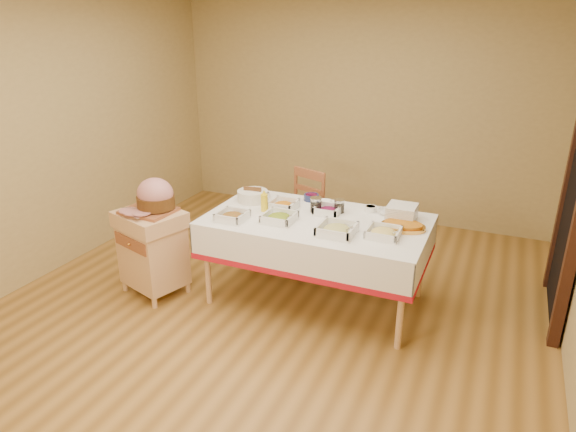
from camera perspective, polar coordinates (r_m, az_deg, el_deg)
The scene contains 22 objects.
room_shell at distance 3.93m, azimuth -2.32°, elevation 6.19°, with size 5.00×5.00×5.00m.
dining_table at distance 4.31m, azimuth 3.16°, elevation -2.32°, with size 1.82×1.02×0.76m.
butcher_cart at distance 4.66m, azimuth -14.83°, elevation -3.39°, with size 0.65×0.59×0.76m.
dining_chair at distance 5.07m, azimuth 1.32°, elevation -0.05°, with size 0.53×0.51×0.93m.
ham_on_board at distance 4.49m, azimuth -14.63°, elevation 1.98°, with size 0.45×0.43×0.30m.
serving_dish_a at distance 4.24m, azimuth -6.22°, elevation 0.01°, with size 0.24×0.23×0.10m.
serving_dish_b at distance 4.18m, azimuth -0.98°, elevation -0.16°, with size 0.25×0.25×0.10m.
serving_dish_c at distance 3.96m, azimuth 5.44°, elevation -1.50°, with size 0.28×0.28×0.11m.
serving_dish_d at distance 3.97m, azimuth 10.56°, elevation -1.81°, with size 0.25×0.25×0.09m.
serving_dish_e at distance 4.46m, azimuth -0.51°, elevation 1.24°, with size 0.24×0.23×0.11m.
serving_dish_f at distance 4.36m, azimuth 4.45°, elevation 0.67°, with size 0.22×0.21×0.10m.
small_bowl_left at distance 4.74m, azimuth -2.64°, elevation 2.37°, with size 0.11×0.11×0.05m.
small_bowl_mid at distance 4.67m, azimuth 2.61°, elevation 2.13°, with size 0.14×0.14×0.06m.
small_bowl_right at distance 4.45m, azimuth 9.16°, elevation 0.82°, with size 0.10×0.10×0.05m.
bowl_white_imported at distance 4.57m, azimuth 3.94°, elevation 1.49°, with size 0.15×0.15×0.04m, color white.
bowl_small_imported at distance 4.41m, azimuth 10.93°, elevation 0.46°, with size 0.14×0.14×0.04m, color white.
preserve_jar_left at distance 4.38m, azimuth 3.11°, elevation 1.17°, with size 0.10×0.10×0.13m.
preserve_jar_right at distance 4.38m, azimuth 5.71°, elevation 1.03°, with size 0.09×0.09×0.12m.
mustard_bottle at distance 4.39m, azimuth -2.65°, elevation 1.60°, with size 0.06×0.06×0.19m.
bread_basket at distance 4.65m, azimuth -3.96°, elevation 2.28°, with size 0.28×0.28×0.12m.
plate_stack at distance 4.30m, azimuth 12.52°, elevation 0.38°, with size 0.23×0.23×0.13m.
brass_platter at distance 4.14m, azimuth 12.68°, elevation -1.09°, with size 0.35×0.25×0.05m.
Camera 1 is at (1.66, -3.41, 2.32)m, focal length 32.00 mm.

